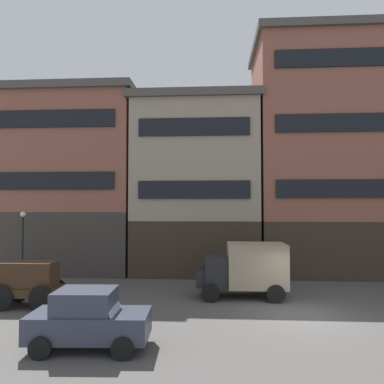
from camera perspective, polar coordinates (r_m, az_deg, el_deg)
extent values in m
plane|color=#4C4947|center=(15.99, 17.29, -18.35)|extent=(120.00, 120.00, 0.00)
cube|color=#38332D|center=(26.93, -18.19, -7.28)|extent=(8.91, 6.49, 4.07)
cube|color=brown|center=(27.05, -18.04, 5.39)|extent=(8.91, 6.49, 7.85)
cube|color=#47423D|center=(27.90, -17.93, 13.92)|extent=(9.41, 6.99, 0.50)
cube|color=black|center=(23.83, -21.02, 1.70)|extent=(7.49, 0.12, 1.10)
cube|color=black|center=(24.41, -20.90, 10.93)|extent=(7.49, 0.12, 1.10)
cube|color=#33281E|center=(25.10, 0.74, -8.40)|extent=(8.14, 6.49, 3.52)
cube|color=gray|center=(25.12, 0.73, 4.44)|extent=(8.14, 6.49, 7.72)
cube|color=#47423D|center=(25.92, 0.73, 13.51)|extent=(8.64, 6.99, 0.50)
cube|color=black|center=(21.67, 0.30, 0.38)|extent=(6.84, 0.12, 1.10)
cube|color=black|center=(22.18, 0.29, 10.39)|extent=(6.84, 0.12, 1.10)
cube|color=#33281E|center=(26.15, 20.38, -8.02)|extent=(8.99, 6.49, 3.51)
cube|color=brown|center=(26.48, 20.16, 8.75)|extent=(8.99, 6.49, 11.86)
cube|color=#47423D|center=(28.30, 19.98, 21.13)|extent=(9.49, 6.99, 0.50)
cube|color=black|center=(22.89, 22.64, 0.51)|extent=(7.55, 0.12, 1.10)
cube|color=black|center=(23.40, 22.50, 10.23)|extent=(7.55, 0.12, 1.10)
cube|color=black|center=(24.54, 22.35, 19.28)|extent=(7.55, 0.12, 1.10)
cube|color=#3D2819|center=(17.87, -24.62, -14.19)|extent=(2.72, 1.35, 0.36)
cube|color=#3D2819|center=(17.73, -24.58, -11.88)|extent=(2.32, 1.15, 1.10)
cube|color=#3D2819|center=(18.31, -27.87, -12.30)|extent=(0.42, 1.05, 0.50)
cylinder|color=black|center=(17.72, -28.39, -14.73)|extent=(1.10, 0.10, 1.10)
cylinder|color=black|center=(18.92, -26.12, -13.94)|extent=(1.10, 0.10, 1.10)
cylinder|color=black|center=(16.89, -22.95, -15.45)|extent=(1.10, 0.10, 1.10)
cylinder|color=black|center=(18.16, -20.96, -14.53)|extent=(1.10, 0.10, 1.10)
cube|color=black|center=(17.93, 4.44, -12.48)|extent=(1.42, 1.72, 1.50)
cube|color=black|center=(17.99, 2.15, -13.42)|extent=(0.92, 1.46, 0.80)
cube|color=gray|center=(18.02, 10.29, -11.43)|extent=(2.82, 1.93, 2.10)
cube|color=silver|center=(17.88, 2.97, -11.70)|extent=(0.21, 1.36, 0.64)
cylinder|color=black|center=(17.17, 2.98, -15.84)|extent=(0.84, 0.23, 0.84)
cylinder|color=black|center=(19.03, 2.97, -14.49)|extent=(0.84, 0.23, 0.84)
cylinder|color=black|center=(17.44, 13.27, -15.58)|extent=(0.84, 0.23, 0.84)
cylinder|color=black|center=(19.26, 12.22, -14.29)|extent=(0.84, 0.23, 0.84)
cube|color=#333847|center=(12.35, -16.02, -19.75)|extent=(3.77, 1.77, 0.80)
cube|color=#333847|center=(12.19, -16.68, -16.32)|extent=(1.86, 1.52, 0.70)
cube|color=silver|center=(12.00, -12.64, -17.23)|extent=(0.39, 1.33, 0.56)
cylinder|color=black|center=(12.99, -9.45, -20.77)|extent=(0.67, 0.21, 0.66)
cylinder|color=black|center=(11.44, -11.11, -23.39)|extent=(0.67, 0.21, 0.66)
cylinder|color=black|center=(13.60, -20.08, -19.80)|extent=(0.67, 0.21, 0.66)
cylinder|color=black|center=(12.13, -23.15, -22.00)|extent=(0.67, 0.21, 0.66)
cylinder|color=black|center=(23.55, -25.51, -8.25)|extent=(0.12, 0.12, 3.80)
sphere|color=silver|center=(23.42, -25.42, -3.24)|extent=(0.32, 0.32, 0.32)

